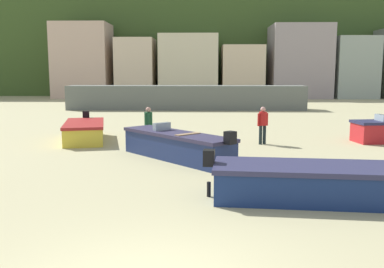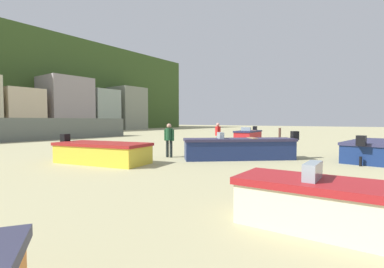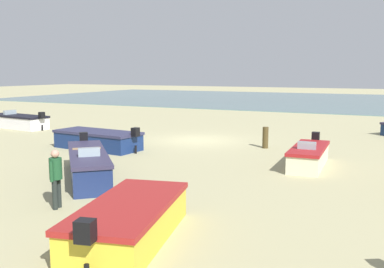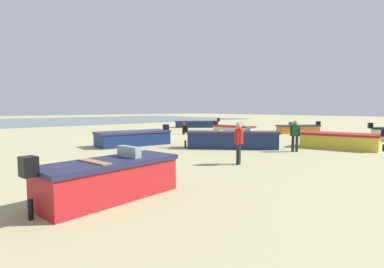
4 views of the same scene
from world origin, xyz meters
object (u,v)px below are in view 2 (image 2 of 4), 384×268
at_px(boat_navy_3, 239,149).
at_px(boat_yellow_8, 102,153).
at_px(beach_walker_foreground, 218,134).
at_px(boat_red_5, 248,136).
at_px(mooring_post_mid_beach, 280,134).
at_px(boat_cream_2, 357,209).
at_px(beach_walker_distant, 169,137).
at_px(boat_navy_4, 373,150).

height_order(boat_navy_3, boat_yellow_8, boat_navy_3).
height_order(boat_yellow_8, beach_walker_foreground, beach_walker_foreground).
bearing_deg(boat_red_5, mooring_post_mid_beach, -119.07).
relative_size(boat_cream_2, boat_navy_3, 0.87).
distance_m(boat_navy_3, beach_walker_distant, 3.36).
relative_size(boat_navy_3, boat_yellow_8, 1.04).
xyz_separation_m(boat_cream_2, boat_navy_4, (9.88, 0.46, 0.03)).
bearing_deg(mooring_post_mid_beach, boat_red_5, 158.63).
distance_m(boat_navy_3, mooring_post_mid_beach, 13.15).
relative_size(boat_navy_3, boat_navy_4, 0.96).
bearing_deg(boat_yellow_8, beach_walker_distant, 148.76).
bearing_deg(beach_walker_foreground, boat_cream_2, -166.74).
xyz_separation_m(boat_cream_2, boat_yellow_8, (2.11, 9.36, 0.02)).
bearing_deg(boat_red_5, beach_walker_foreground, 89.28).
xyz_separation_m(boat_yellow_8, beach_walker_foreground, (7.93, -0.74, 0.52)).
height_order(boat_yellow_8, beach_walker_distant, beach_walker_distant).
bearing_deg(boat_yellow_8, boat_cream_2, 64.45).
bearing_deg(beach_walker_foreground, mooring_post_mid_beach, -31.29).
bearing_deg(beach_walker_distant, beach_walker_foreground, -99.79).
relative_size(boat_navy_4, beach_walker_foreground, 2.91).
bearing_deg(boat_red_5, beach_walker_distant, 87.54).
bearing_deg(boat_cream_2, boat_navy_3, 36.40).
bearing_deg(boat_navy_3, boat_yellow_8, 95.15).
xyz_separation_m(boat_cream_2, beach_walker_foreground, (10.04, 8.62, 0.54)).
bearing_deg(boat_cream_2, boat_yellow_8, 74.48).
distance_m(boat_navy_4, boat_yellow_8, 11.82).
distance_m(boat_navy_3, beach_walker_foreground, 4.83).
bearing_deg(beach_walker_foreground, beach_walker_distant, 155.73).
bearing_deg(mooring_post_mid_beach, boat_yellow_8, 175.44).
xyz_separation_m(boat_yellow_8, beach_walker_distant, (3.04, -1.01, 0.52)).
distance_m(boat_yellow_8, mooring_post_mid_beach, 17.35).
distance_m(boat_cream_2, boat_yellow_8, 9.60).
height_order(boat_navy_4, beach_walker_foreground, beach_walker_foreground).
distance_m(boat_navy_4, mooring_post_mid_beach, 12.13).
relative_size(boat_navy_4, boat_yellow_8, 1.09).
relative_size(boat_navy_3, boat_red_5, 1.18).
bearing_deg(boat_navy_4, boat_cream_2, -81.65).
bearing_deg(boat_cream_2, boat_navy_4, -0.17).
height_order(boat_navy_3, beach_walker_foreground, beach_walker_foreground).
bearing_deg(boat_cream_2, beach_walker_distant, 55.55).
bearing_deg(boat_yellow_8, boat_navy_4, 118.28).
relative_size(boat_cream_2, boat_yellow_8, 0.91).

